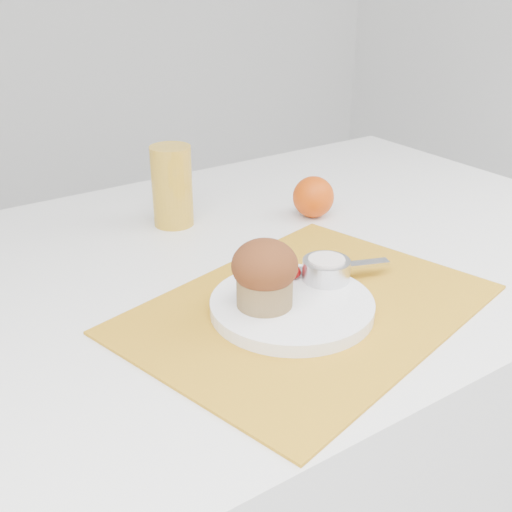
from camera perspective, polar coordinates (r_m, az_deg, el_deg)
table at (r=1.19m, az=0.83°, el=-15.91°), size 1.20×0.80×0.75m
placemat at (r=0.82m, az=4.66°, el=-4.68°), size 0.52×0.43×0.00m
plate at (r=0.81m, az=3.21°, el=-4.44°), size 0.25×0.25×0.02m
ramekin at (r=0.85m, az=6.26°, el=-1.22°), size 0.07×0.07×0.03m
cream at (r=0.84m, az=6.30°, el=-0.40°), size 0.06×0.06×0.01m
raspberry_near at (r=0.85m, az=2.09°, el=-1.39°), size 0.02×0.02×0.02m
raspberry_far at (r=0.85m, az=3.36°, el=-1.43°), size 0.02×0.02×0.02m
butter_knife at (r=0.88m, az=5.54°, el=-1.15°), size 0.20×0.09×0.01m
orange at (r=1.10m, az=5.12°, el=5.25°), size 0.07×0.07×0.07m
juice_glass at (r=1.06m, az=-7.47°, el=6.18°), size 0.07×0.07×0.13m
muffin at (r=0.77m, az=0.78°, el=-1.53°), size 0.08×0.08×0.09m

